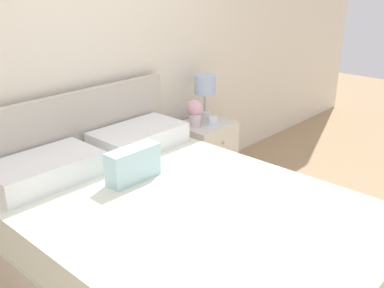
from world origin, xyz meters
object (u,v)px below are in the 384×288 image
Objects in this scene: bed at (177,242)px; teacup at (213,121)px; table_lamp at (205,89)px; nightstand at (205,154)px; flower_vase at (195,112)px.

teacup is (1.12, 0.68, 0.27)m from bed.
teacup is (-0.05, -0.13, -0.23)m from table_lamp.
nightstand is 0.54m from table_lamp.
bed reaches higher than flower_vase.
flower_vase is (-0.18, -0.05, -0.14)m from table_lamp.
bed reaches higher than nightstand.
table_lamp is 0.27m from teacup.
bed is at bearing -148.46° from teacup.
flower_vase reaches higher than teacup.
nightstand is at bearing 34.38° from bed.
nightstand is at bearing -135.46° from table_lamp.
table_lamp is (1.17, 0.82, 0.50)m from bed.
flower_vase reaches higher than nightstand.
table_lamp is 1.74× the size of flower_vase.
bed is 1.34m from nightstand.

